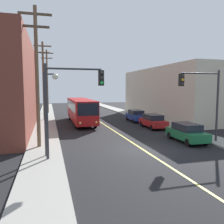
{
  "coord_description": "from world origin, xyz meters",
  "views": [
    {
      "loc": [
        -6.8,
        -15.94,
        4.61
      ],
      "look_at": [
        0.0,
        9.02,
        2.0
      ],
      "focal_mm": 37.28,
      "sensor_mm": 36.0,
      "label": 1
    }
  ],
  "objects_px": {
    "fire_hydrant": "(180,126)",
    "parked_car_green": "(187,132)",
    "parked_car_blue": "(136,116)",
    "street_lamp_left": "(48,102)",
    "utility_pole_mid": "(43,78)",
    "traffic_signal_left_corner": "(71,93)",
    "utility_pole_near": "(37,71)",
    "parked_car_red": "(153,121)",
    "utility_pole_far": "(47,79)",
    "traffic_signal_right_corner": "(202,92)",
    "city_bus": "(81,110)"
  },
  "relations": [
    {
      "from": "fire_hydrant",
      "to": "parked_car_green",
      "type": "bearing_deg",
      "value": -115.27
    },
    {
      "from": "parked_car_blue",
      "to": "street_lamp_left",
      "type": "relative_size",
      "value": 0.81
    },
    {
      "from": "utility_pole_mid",
      "to": "traffic_signal_left_corner",
      "type": "height_order",
      "value": "utility_pole_mid"
    },
    {
      "from": "traffic_signal_left_corner",
      "to": "street_lamp_left",
      "type": "relative_size",
      "value": 1.09
    },
    {
      "from": "fire_hydrant",
      "to": "utility_pole_near",
      "type": "bearing_deg",
      "value": -166.24
    },
    {
      "from": "parked_car_green",
      "to": "parked_car_red",
      "type": "distance_m",
      "value": 7.28
    },
    {
      "from": "utility_pole_far",
      "to": "traffic_signal_right_corner",
      "type": "height_order",
      "value": "utility_pole_far"
    },
    {
      "from": "utility_pole_near",
      "to": "utility_pole_far",
      "type": "bearing_deg",
      "value": 88.62
    },
    {
      "from": "traffic_signal_left_corner",
      "to": "traffic_signal_right_corner",
      "type": "height_order",
      "value": "same"
    },
    {
      "from": "parked_car_blue",
      "to": "utility_pole_far",
      "type": "bearing_deg",
      "value": 130.19
    },
    {
      "from": "city_bus",
      "to": "parked_car_red",
      "type": "bearing_deg",
      "value": -39.41
    },
    {
      "from": "traffic_signal_left_corner",
      "to": "utility_pole_far",
      "type": "bearing_deg",
      "value": 93.04
    },
    {
      "from": "traffic_signal_left_corner",
      "to": "traffic_signal_right_corner",
      "type": "distance_m",
      "value": 10.93
    },
    {
      "from": "parked_car_green",
      "to": "fire_hydrant",
      "type": "xyz_separation_m",
      "value": [
        2.19,
        4.65,
        -0.26
      ]
    },
    {
      "from": "parked_car_blue",
      "to": "utility_pole_near",
      "type": "height_order",
      "value": "utility_pole_near"
    },
    {
      "from": "utility_pole_mid",
      "to": "traffic_signal_right_corner",
      "type": "distance_m",
      "value": 22.3
    },
    {
      "from": "parked_car_red",
      "to": "parked_car_blue",
      "type": "distance_m",
      "value": 5.68
    },
    {
      "from": "parked_car_blue",
      "to": "utility_pole_near",
      "type": "distance_m",
      "value": 18.0
    },
    {
      "from": "parked_car_green",
      "to": "fire_hydrant",
      "type": "bearing_deg",
      "value": 64.73
    },
    {
      "from": "utility_pole_far",
      "to": "street_lamp_left",
      "type": "distance_m",
      "value": 28.81
    },
    {
      "from": "utility_pole_near",
      "to": "traffic_signal_right_corner",
      "type": "bearing_deg",
      "value": -8.69
    },
    {
      "from": "parked_car_green",
      "to": "parked_car_blue",
      "type": "distance_m",
      "value": 12.96
    },
    {
      "from": "traffic_signal_right_corner",
      "to": "city_bus",
      "type": "bearing_deg",
      "value": 119.39
    },
    {
      "from": "parked_car_red",
      "to": "utility_pole_mid",
      "type": "height_order",
      "value": "utility_pole_mid"
    },
    {
      "from": "fire_hydrant",
      "to": "street_lamp_left",
      "type": "bearing_deg",
      "value": -155.48
    },
    {
      "from": "parked_car_red",
      "to": "traffic_signal_right_corner",
      "type": "height_order",
      "value": "traffic_signal_right_corner"
    },
    {
      "from": "parked_car_red",
      "to": "utility_pole_near",
      "type": "distance_m",
      "value": 14.84
    },
    {
      "from": "parked_car_red",
      "to": "street_lamp_left",
      "type": "xyz_separation_m",
      "value": [
        -11.73,
        -8.87,
        2.9
      ]
    },
    {
      "from": "parked_car_red",
      "to": "parked_car_blue",
      "type": "xyz_separation_m",
      "value": [
        0.06,
        5.68,
        0.0
      ]
    },
    {
      "from": "parked_car_green",
      "to": "utility_pole_near",
      "type": "bearing_deg",
      "value": 174.82
    },
    {
      "from": "utility_pole_mid",
      "to": "traffic_signal_right_corner",
      "type": "height_order",
      "value": "utility_pole_mid"
    },
    {
      "from": "utility_pole_mid",
      "to": "parked_car_blue",
      "type": "bearing_deg",
      "value": -19.0
    },
    {
      "from": "utility_pole_mid",
      "to": "fire_hydrant",
      "type": "height_order",
      "value": "utility_pole_mid"
    },
    {
      "from": "utility_pole_near",
      "to": "utility_pole_mid",
      "type": "distance_m",
      "value": 16.13
    },
    {
      "from": "traffic_signal_right_corner",
      "to": "parked_car_green",
      "type": "bearing_deg",
      "value": 130.69
    },
    {
      "from": "utility_pole_far",
      "to": "traffic_signal_left_corner",
      "type": "bearing_deg",
      "value": -86.96
    },
    {
      "from": "parked_car_blue",
      "to": "traffic_signal_right_corner",
      "type": "bearing_deg",
      "value": -88.15
    },
    {
      "from": "utility_pole_far",
      "to": "street_lamp_left",
      "type": "bearing_deg",
      "value": -89.7
    },
    {
      "from": "utility_pole_near",
      "to": "utility_pole_far",
      "type": "distance_m",
      "value": 26.0
    },
    {
      "from": "parked_car_red",
      "to": "traffic_signal_right_corner",
      "type": "distance_m",
      "value": 8.88
    },
    {
      "from": "utility_pole_near",
      "to": "utility_pole_far",
      "type": "height_order",
      "value": "utility_pole_far"
    },
    {
      "from": "parked_car_red",
      "to": "utility_pole_mid",
      "type": "distance_m",
      "value": 16.74
    },
    {
      "from": "utility_pole_far",
      "to": "city_bus",
      "type": "bearing_deg",
      "value": -72.51
    },
    {
      "from": "city_bus",
      "to": "traffic_signal_right_corner",
      "type": "bearing_deg",
      "value": -60.61
    },
    {
      "from": "street_lamp_left",
      "to": "fire_hydrant",
      "type": "height_order",
      "value": "street_lamp_left"
    },
    {
      "from": "utility_pole_near",
      "to": "street_lamp_left",
      "type": "xyz_separation_m",
      "value": [
        0.78,
        -2.7,
        -2.18
      ]
    },
    {
      "from": "traffic_signal_left_corner",
      "to": "parked_car_green",
      "type": "bearing_deg",
      "value": 13.59
    },
    {
      "from": "city_bus",
      "to": "traffic_signal_left_corner",
      "type": "relative_size",
      "value": 2.03
    },
    {
      "from": "street_lamp_left",
      "to": "fire_hydrant",
      "type": "xyz_separation_m",
      "value": [
        13.68,
        6.24,
        -3.16
      ]
    },
    {
      "from": "city_bus",
      "to": "traffic_signal_right_corner",
      "type": "xyz_separation_m",
      "value": [
        8.11,
        -14.41,
        2.49
      ]
    }
  ]
}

